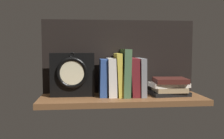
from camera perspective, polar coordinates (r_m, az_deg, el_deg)
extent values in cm
cube|color=brown|center=(118.74, 2.32, -6.63)|extent=(75.30, 24.84, 2.50)
cube|color=black|center=(128.20, 1.59, 2.89)|extent=(75.30, 1.20, 36.05)
cube|color=#2D4C8E|center=(119.24, -1.95, -1.81)|extent=(3.78, 12.10, 17.20)
cube|color=silver|center=(119.53, -0.12, -1.68)|extent=(3.95, 13.93, 17.63)
cube|color=gold|center=(119.80, 1.48, -1.13)|extent=(3.35, 14.76, 19.90)
cube|color=#476B44|center=(120.14, 2.95, -0.65)|extent=(3.64, 16.50, 21.81)
cube|color=maroon|center=(120.99, 4.73, -1.61)|extent=(4.71, 15.43, 17.76)
cube|color=gray|center=(121.69, 6.35, -1.61)|extent=(2.79, 16.43, 17.54)
cube|color=black|center=(119.28, -8.79, -1.15)|extent=(20.05, 5.39, 20.05)
torus|color=black|center=(116.10, -8.88, -0.76)|extent=(14.14, 1.74, 14.14)
cylinder|color=beige|center=(116.10, -8.88, -0.76)|extent=(11.41, 0.60, 11.41)
cube|color=black|center=(115.57, -9.39, -0.30)|extent=(2.20, 0.30, 2.17)
cube|color=black|center=(115.78, -8.48, -1.81)|extent=(1.87, 0.30, 4.28)
torus|color=black|center=(116.02, -8.92, 3.23)|extent=(2.44, 0.44, 2.44)
cube|color=black|center=(124.49, 12.61, -5.20)|extent=(18.12, 12.41, 1.82)
cube|color=#9E8966|center=(124.22, 12.70, -4.29)|extent=(14.26, 11.87, 2.17)
cube|color=beige|center=(124.30, 12.54, -3.31)|extent=(18.07, 11.97, 1.99)
cube|color=#471E19|center=(123.61, 12.84, -2.38)|extent=(15.58, 13.55, 2.23)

